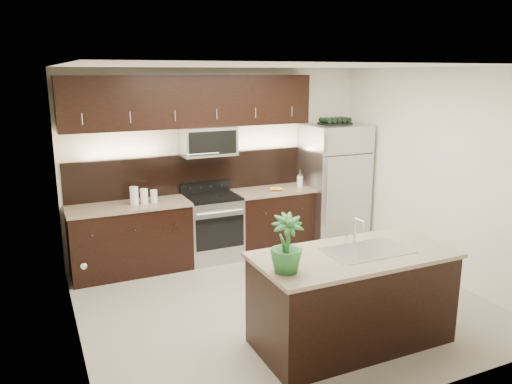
% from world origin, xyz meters
% --- Properties ---
extents(ground, '(4.50, 4.50, 0.00)m').
position_xyz_m(ground, '(0.00, 0.00, 0.00)').
color(ground, gray).
rests_on(ground, ground).
extents(room_walls, '(4.52, 4.02, 2.71)m').
position_xyz_m(room_walls, '(-0.11, -0.04, 1.70)').
color(room_walls, silver).
rests_on(room_walls, ground).
extents(counter_run, '(3.51, 0.65, 0.94)m').
position_xyz_m(counter_run, '(-0.46, 1.69, 0.47)').
color(counter_run, black).
rests_on(counter_run, ground).
extents(upper_fixtures, '(3.49, 0.40, 1.66)m').
position_xyz_m(upper_fixtures, '(-0.43, 1.84, 2.14)').
color(upper_fixtures, black).
rests_on(upper_fixtures, counter_run).
extents(island, '(1.96, 0.96, 0.94)m').
position_xyz_m(island, '(0.22, -1.06, 0.47)').
color(island, black).
rests_on(island, ground).
extents(sink_faucet, '(0.84, 0.50, 0.28)m').
position_xyz_m(sink_faucet, '(0.37, -1.05, 0.96)').
color(sink_faucet, silver).
rests_on(sink_faucet, island).
extents(refrigerator, '(0.90, 0.81, 1.86)m').
position_xyz_m(refrigerator, '(1.73, 1.63, 0.93)').
color(refrigerator, '#B2B2B7').
rests_on(refrigerator, ground).
extents(wine_rack, '(0.46, 0.29, 0.11)m').
position_xyz_m(wine_rack, '(1.73, 1.63, 1.91)').
color(wine_rack, black).
rests_on(wine_rack, refrigerator).
extents(plant, '(0.33, 0.33, 0.52)m').
position_xyz_m(plant, '(-0.59, -1.19, 1.20)').
color(plant, '#245B28').
rests_on(plant, island).
extents(canisters, '(0.36, 0.11, 0.24)m').
position_xyz_m(canisters, '(-1.24, 1.64, 1.05)').
color(canisters, silver).
rests_on(canisters, counter_run).
extents(french_press, '(0.09, 0.09, 0.27)m').
position_xyz_m(french_press, '(1.14, 1.64, 1.04)').
color(french_press, silver).
rests_on(french_press, counter_run).
extents(bananas, '(0.23, 0.21, 0.06)m').
position_xyz_m(bananas, '(0.67, 1.61, 0.97)').
color(bananas, gold).
rests_on(bananas, counter_run).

